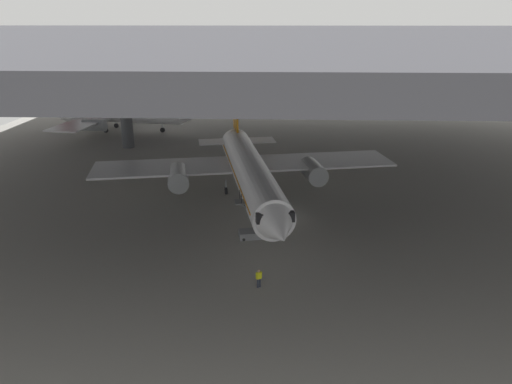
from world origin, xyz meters
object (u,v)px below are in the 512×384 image
Objects in this scene: airplane_main at (249,171)px; boarding_stairs at (259,230)px; crew_worker_near_nose at (259,277)px; crew_worker_by_stairs at (257,219)px; airplane_distant at (118,114)px.

airplane_main is 11.02m from boarding_stairs.
crew_worker_by_stairs is at bearing 92.95° from crew_worker_near_nose.
boarding_stairs is 55.23m from airplane_distant.
airplane_distant reaches higher than crew_worker_near_nose.
airplane_distant is at bearing 126.27° from airplane_main.
airplane_main is 45.56m from airplane_distant.
crew_worker_by_stairs is 53.12m from airplane_distant.
crew_worker_by_stairs is at bearing -57.90° from airplane_distant.
boarding_stairs reaches higher than crew_worker_near_nose.
airplane_main is at bearing 97.94° from boarding_stairs.
crew_worker_near_nose is at bearing -63.10° from airplane_distant.
crew_worker_by_stairs is at bearing -81.35° from airplane_main.
airplane_main is 24.70× the size of crew_worker_near_nose.
airplane_main is 23.05× the size of crew_worker_by_stairs.
airplane_distant is at bearing 116.90° from crew_worker_near_nose.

